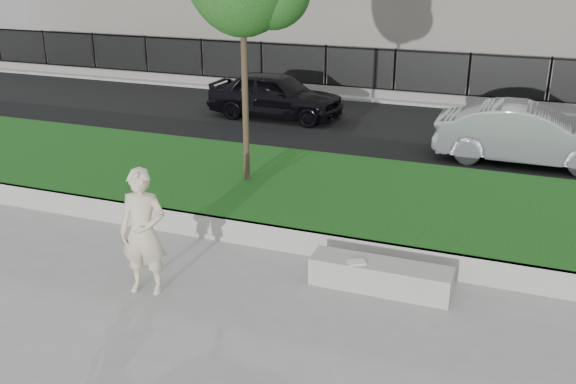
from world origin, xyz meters
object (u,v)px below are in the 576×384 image
at_px(car_silver, 528,134).
at_px(car_dark, 276,95).
at_px(stone_bench, 380,276).
at_px(book, 357,262).
at_px(man, 143,232).

bearing_deg(car_silver, car_dark, 74.73).
bearing_deg(stone_bench, book, -158.40).
relative_size(stone_bench, car_dark, 0.52).
bearing_deg(man, car_dark, 88.95).
relative_size(man, book, 7.62).
distance_m(stone_bench, book, 0.40).
bearing_deg(stone_bench, car_dark, 120.57).
relative_size(stone_bench, man, 1.10).
height_order(stone_bench, car_dark, car_dark).
relative_size(book, car_dark, 0.06).
bearing_deg(stone_bench, man, -158.28).
bearing_deg(man, book, 9.24).
bearing_deg(car_silver, book, 163.10).
height_order(stone_bench, man, man).
xyz_separation_m(book, car_dark, (-4.59, 8.43, 0.27)).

